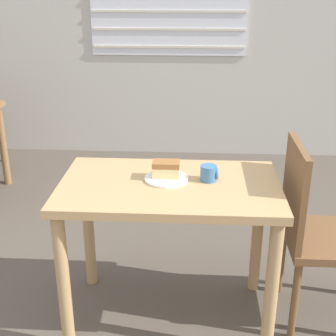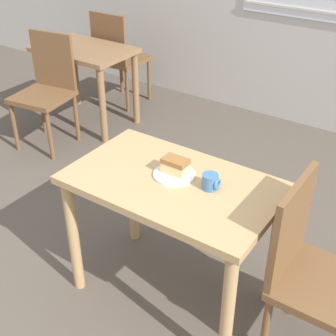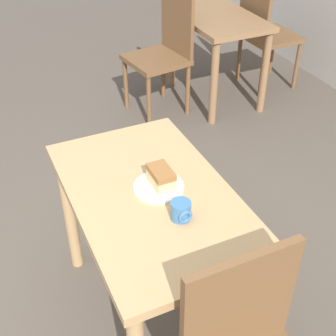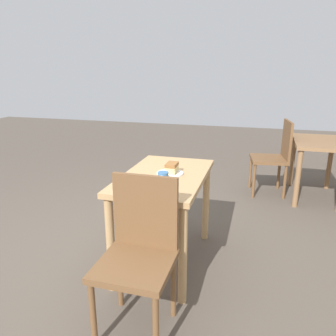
{
  "view_description": "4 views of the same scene",
  "coord_description": "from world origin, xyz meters",
  "px_view_note": "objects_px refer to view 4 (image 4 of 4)",
  "views": [
    {
      "loc": [
        0.02,
        -1.45,
        1.65
      ],
      "look_at": [
        -0.1,
        0.57,
        0.82
      ],
      "focal_mm": 50.0,
      "sensor_mm": 36.0,
      "label": 1
    },
    {
      "loc": [
        0.95,
        -1.04,
        2.0
      ],
      "look_at": [
        -0.14,
        0.56,
        0.8
      ],
      "focal_mm": 50.0,
      "sensor_mm": 36.0,
      "label": 2
    },
    {
      "loc": [
        1.25,
        -0.01,
        1.95
      ],
      "look_at": [
        -0.12,
        0.62,
        0.84
      ],
      "focal_mm": 50.0,
      "sensor_mm": 36.0,
      "label": 3
    },
    {
      "loc": [
        2.23,
        1.21,
        1.54
      ],
      "look_at": [
        -0.11,
        0.56,
        0.8
      ],
      "focal_mm": 35.0,
      "sensor_mm": 36.0,
      "label": 4
    }
  ],
  "objects_px": {
    "cake_slice": "(172,168)",
    "coffee_mug": "(163,177)",
    "chair_far_corner": "(275,155)",
    "plate": "(170,173)",
    "dining_table_far": "(317,152)",
    "dining_table_near": "(165,190)",
    "chair_near_window": "(139,250)"
  },
  "relations": [
    {
      "from": "cake_slice",
      "to": "coffee_mug",
      "type": "bearing_deg",
      "value": -2.72
    },
    {
      "from": "chair_far_corner",
      "to": "coffee_mug",
      "type": "relative_size",
      "value": 11.13
    },
    {
      "from": "plate",
      "to": "cake_slice",
      "type": "bearing_deg",
      "value": 102.09
    },
    {
      "from": "dining_table_far",
      "to": "coffee_mug",
      "type": "distance_m",
      "value": 2.46
    },
    {
      "from": "cake_slice",
      "to": "dining_table_near",
      "type": "bearing_deg",
      "value": -69.23
    },
    {
      "from": "chair_near_window",
      "to": "chair_far_corner",
      "type": "bearing_deg",
      "value": 71.86
    },
    {
      "from": "dining_table_near",
      "to": "dining_table_far",
      "type": "height_order",
      "value": "dining_table_near"
    },
    {
      "from": "dining_table_far",
      "to": "dining_table_near",
      "type": "bearing_deg",
      "value": -36.43
    },
    {
      "from": "coffee_mug",
      "to": "chair_far_corner",
      "type": "bearing_deg",
      "value": 157.38
    },
    {
      "from": "chair_near_window",
      "to": "coffee_mug",
      "type": "relative_size",
      "value": 11.13
    },
    {
      "from": "dining_table_far",
      "to": "chair_far_corner",
      "type": "relative_size",
      "value": 0.92
    },
    {
      "from": "chair_far_corner",
      "to": "plate",
      "type": "distance_m",
      "value": 2.05
    },
    {
      "from": "plate",
      "to": "chair_far_corner",
      "type": "bearing_deg",
      "value": 155.12
    },
    {
      "from": "chair_near_window",
      "to": "cake_slice",
      "type": "height_order",
      "value": "chair_near_window"
    },
    {
      "from": "dining_table_far",
      "to": "chair_near_window",
      "type": "distance_m",
      "value": 2.91
    },
    {
      "from": "chair_far_corner",
      "to": "cake_slice",
      "type": "height_order",
      "value": "chair_far_corner"
    },
    {
      "from": "cake_slice",
      "to": "coffee_mug",
      "type": "relative_size",
      "value": 1.51
    },
    {
      "from": "dining_table_near",
      "to": "cake_slice",
      "type": "relative_size",
      "value": 8.08
    },
    {
      "from": "dining_table_far",
      "to": "plate",
      "type": "distance_m",
      "value": 2.29
    },
    {
      "from": "chair_near_window",
      "to": "dining_table_far",
      "type": "bearing_deg",
      "value": 62.8
    },
    {
      "from": "chair_far_corner",
      "to": "plate",
      "type": "xyz_separation_m",
      "value": [
        1.85,
        -0.86,
        0.25
      ]
    },
    {
      "from": "chair_near_window",
      "to": "chair_far_corner",
      "type": "xyz_separation_m",
      "value": [
        -2.58,
        0.85,
        0.0
      ]
    },
    {
      "from": "plate",
      "to": "cake_slice",
      "type": "height_order",
      "value": "cake_slice"
    },
    {
      "from": "coffee_mug",
      "to": "plate",
      "type": "bearing_deg",
      "value": -179.14
    },
    {
      "from": "chair_near_window",
      "to": "coffee_mug",
      "type": "bearing_deg",
      "value": 90.88
    },
    {
      "from": "chair_near_window",
      "to": "cake_slice",
      "type": "xyz_separation_m",
      "value": [
        -0.74,
        0.0,
        0.3
      ]
    },
    {
      "from": "dining_table_far",
      "to": "chair_far_corner",
      "type": "bearing_deg",
      "value": -89.6
    },
    {
      "from": "plate",
      "to": "cake_slice",
      "type": "relative_size",
      "value": 1.63
    },
    {
      "from": "cake_slice",
      "to": "coffee_mug",
      "type": "height_order",
      "value": "cake_slice"
    },
    {
      "from": "chair_far_corner",
      "to": "plate",
      "type": "relative_size",
      "value": 4.53
    },
    {
      "from": "chair_near_window",
      "to": "dining_table_near",
      "type": "bearing_deg",
      "value": 94.05
    },
    {
      "from": "plate",
      "to": "cake_slice",
      "type": "xyz_separation_m",
      "value": [
        -0.0,
        0.01,
        0.04
      ]
    }
  ]
}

